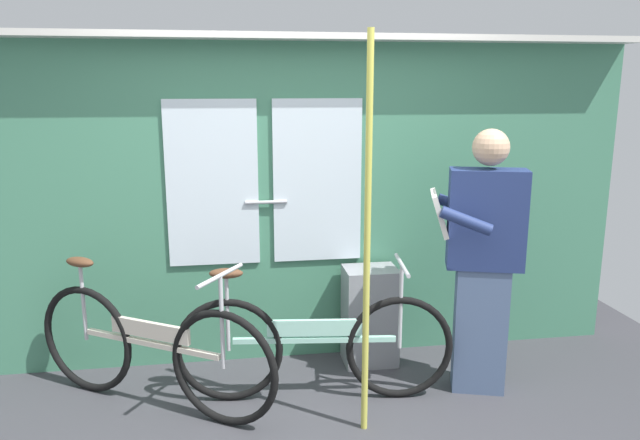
{
  "coord_description": "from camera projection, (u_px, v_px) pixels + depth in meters",
  "views": [
    {
      "loc": [
        -0.47,
        -2.78,
        1.91
      ],
      "look_at": [
        0.09,
        0.78,
        1.1
      ],
      "focal_mm": 34.3,
      "sensor_mm": 36.0,
      "label": 1
    }
  ],
  "objects": [
    {
      "name": "handrail_pole",
      "position": [
        367.0,
        242.0,
        3.22
      ],
      "size": [
        0.04,
        0.04,
        2.17
      ],
      "primitive_type": "cylinder",
      "color": "#C6C14C",
      "rests_on": "ground_plane"
    },
    {
      "name": "train_door_wall",
      "position": [
        294.0,
        196.0,
        4.17
      ],
      "size": [
        4.66,
        0.28,
        2.21
      ],
      "color": "#427F60",
      "rests_on": "ground_plane"
    },
    {
      "name": "passenger_reading_newspaper",
      "position": [
        483.0,
        257.0,
        3.72
      ],
      "size": [
        0.62,
        0.55,
        1.65
      ],
      "rotation": [
        0.0,
        0.0,
        2.84
      ],
      "color": "slate",
      "rests_on": "ground_plane"
    },
    {
      "name": "trash_bin_by_wall",
      "position": [
        370.0,
        316.0,
        4.21
      ],
      "size": [
        0.36,
        0.28,
        0.68
      ],
      "primitive_type": "cube",
      "color": "gray",
      "rests_on": "ground_plane"
    },
    {
      "name": "bicycle_near_door",
      "position": [
        150.0,
        349.0,
        3.62
      ],
      "size": [
        1.45,
        0.94,
        0.9
      ],
      "rotation": [
        0.0,
        0.0,
        -0.56
      ],
      "color": "black",
      "rests_on": "ground_plane"
    },
    {
      "name": "bicycle_leaning_behind",
      "position": [
        313.0,
        345.0,
        3.71
      ],
      "size": [
        1.69,
        0.44,
        0.87
      ],
      "rotation": [
        0.0,
        0.0,
        -0.12
      ],
      "color": "black",
      "rests_on": "ground_plane"
    }
  ]
}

